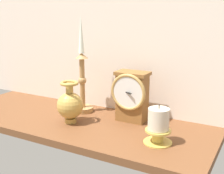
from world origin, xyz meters
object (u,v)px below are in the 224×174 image
Objects in this scene: candlestick_tall_left at (82,78)px; pillar_candle_front at (158,126)px; brass_vase_bulbous at (70,104)px; mantel_clock at (132,95)px.

pillar_candle_front is at bearing -20.37° from candlestick_tall_left.
candlestick_tall_left is 2.51× the size of brass_vase_bulbous.
mantel_clock is at bearing -1.15° from candlestick_tall_left.
mantel_clock reaches higher than brass_vase_bulbous.
brass_vase_bulbous is 1.24× the size of pillar_candle_front.
mantel_clock is 21.34cm from candlestick_tall_left.
brass_vase_bulbous is at bearing -147.09° from mantel_clock.
candlestick_tall_left reaches higher than mantel_clock.
candlestick_tall_left reaches higher than brass_vase_bulbous.
candlestick_tall_left is 3.11× the size of pillar_candle_front.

